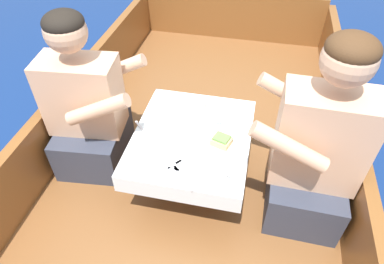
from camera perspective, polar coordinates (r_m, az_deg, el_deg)
The scene contains 21 objects.
ground_plane at distance 2.30m, azimuth 0.35°, elevation -11.01°, with size 60.00×60.00×0.00m, color navy.
boat_deck at distance 2.18m, azimuth 0.37°, elevation -8.74°, with size 1.74×3.53×0.29m, color brown.
gunwale_port at distance 2.22m, azimuth -21.36°, elevation 0.87°, with size 0.06×3.53×0.38m, color brown.
gunwale_starboard at distance 2.00m, azimuth 24.87°, elevation -5.94°, with size 0.06×3.53×0.38m, color brown.
bow_coaming at distance 3.37m, azimuth 6.87°, elevation 18.73°, with size 1.62×0.06×0.43m, color brown.
cockpit_table at distance 1.81m, azimuth 0.00°, elevation -1.35°, with size 0.60×0.71×0.34m.
person_port at distance 1.98m, azimuth -17.07°, elevation 3.56°, with size 0.55×0.48×0.94m.
person_starboard at distance 1.70m, azimuth 19.82°, elevation -3.26°, with size 0.53×0.45×1.01m.
plate_sandwich at distance 1.73m, azimuth 4.90°, elevation -2.10°, with size 0.19×0.19×0.01m.
plate_bread at distance 1.71m, azimuth -6.27°, elevation -2.76°, with size 0.21×0.21×0.01m.
sandwich at distance 1.71m, azimuth 4.95°, elevation -1.45°, with size 0.11×0.10×0.05m.
bowl_port_near at distance 1.86m, azimuth -1.76°, elevation 2.58°, with size 0.15×0.15×0.04m.
bowl_starboard_near at distance 1.98m, azimuth -2.71°, elevation 5.40°, with size 0.11×0.11×0.04m.
coffee_cup_port at distance 1.57m, azimuth 4.60°, elevation -6.72°, with size 0.10×0.07×0.06m.
coffee_cup_starboard at distance 1.83m, azimuth 3.17°, elevation 2.21°, with size 0.10×0.07×0.07m.
tin_can at distance 1.93m, azimuth 1.33°, elevation 4.54°, with size 0.07×0.07×0.05m.
utensil_fork_starboard at distance 1.62m, azimuth -3.67°, elevation -5.87°, with size 0.12×0.15×0.00m.
utensil_knife_port at distance 1.82m, azimuth -8.19°, elevation 0.32°, with size 0.13×0.13×0.00m.
utensil_knife_starboard at distance 1.76m, azimuth -0.96°, elevation -0.90°, with size 0.06×0.17×0.00m.
utensil_spoon_center at distance 1.62m, azimuth -3.22°, elevation -6.16°, with size 0.17×0.02×0.01m.
utensil_fork_port at distance 1.59m, azimuth -1.80°, elevation -7.28°, with size 0.13×0.14×0.00m.
Camera 1 is at (0.28, -1.34, 1.85)m, focal length 32.00 mm.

